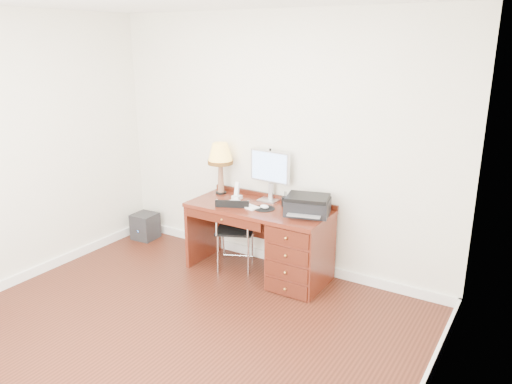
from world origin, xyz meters
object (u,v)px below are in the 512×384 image
Objects in this scene: chair at (232,226)px; monitor at (270,169)px; leg_lamp at (220,157)px; desk at (286,243)px; phone at (237,194)px; printer at (308,205)px; equipment_box at (145,226)px.

monitor is at bearing 23.23° from chair.
monitor is 0.95× the size of leg_lamp.
monitor reaches higher than desk.
monitor is 0.60m from leg_lamp.
leg_lamp reaches higher than monitor.
phone is at bearing -15.81° from leg_lamp.
monitor reaches higher than printer.
phone reaches higher than chair.
printer is at bearing -2.61° from phone.
equipment_box is at bearing -175.71° from leg_lamp.
leg_lamp is at bearing 117.41° from chair.
desk is 3.03× the size of printer.
leg_lamp is 1.78× the size of equipment_box.
chair is at bearing -38.08° from leg_lamp.
phone is at bearing -151.47° from monitor.
equipment_box is (-1.43, 0.15, -0.34)m from chair.
chair is (0.04, -0.16, -0.30)m from phone.
chair reaches higher than equipment_box.
printer is at bearing 14.12° from desk.
chair is (-0.82, -0.12, -0.34)m from printer.
leg_lamp is 1.51m from equipment_box.
leg_lamp reaches higher than chair.
monitor reaches higher than chair.
printer reaches higher than desk.
monitor is at bearing 6.96° from leg_lamp.
phone is at bearing 78.97° from chair.
leg_lamp reaches higher than phone.
monitor is 0.73m from chair.
chair is at bearing -9.15° from equipment_box.
phone reaches higher than equipment_box.
desk is 1.21m from leg_lamp.
phone is 0.58× the size of equipment_box.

